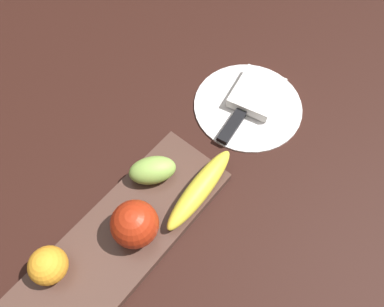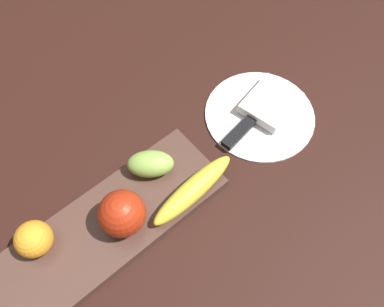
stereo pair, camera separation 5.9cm
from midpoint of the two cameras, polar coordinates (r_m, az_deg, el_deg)
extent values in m
plane|color=black|center=(0.70, -12.66, -13.75)|extent=(2.40, 2.40, 0.00)
cube|color=#4D332A|center=(0.69, -13.10, -12.74)|extent=(0.45, 0.16, 0.02)
sphere|color=#AA2810|center=(0.64, -11.55, -10.91)|extent=(0.08, 0.08, 0.08)
ellipsoid|color=yellow|center=(0.67, -1.28, -5.68)|extent=(0.19, 0.05, 0.04)
sphere|color=orange|center=(0.67, -23.89, -15.82)|extent=(0.06, 0.06, 0.06)
ellipsoid|color=#8EB74E|center=(0.69, -8.58, -2.77)|extent=(0.10, 0.10, 0.05)
cylinder|color=white|center=(0.82, 6.67, 7.32)|extent=(0.24, 0.24, 0.01)
cube|color=white|center=(0.83, 8.02, 9.23)|extent=(0.13, 0.12, 0.02)
cube|color=silver|center=(0.81, 5.98, 7.08)|extent=(0.15, 0.04, 0.00)
cube|color=black|center=(0.78, 3.88, 4.26)|extent=(0.09, 0.04, 0.01)
camera|label=1|loc=(0.03, -92.42, -4.34)|focal=34.33mm
camera|label=2|loc=(0.03, 87.58, 4.34)|focal=34.33mm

